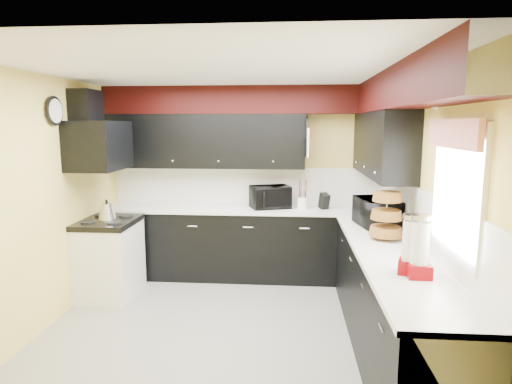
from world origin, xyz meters
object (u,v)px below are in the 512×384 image
(knife_block, at_px, (324,201))
(kettle, at_px, (107,211))
(toaster_oven, at_px, (270,197))
(microwave, at_px, (378,213))
(utensil_crock, at_px, (303,203))

(knife_block, bearing_deg, kettle, 172.26)
(toaster_oven, relative_size, microwave, 0.90)
(microwave, xyz_separation_m, utensil_crock, (-0.76, 0.91, -0.08))
(knife_block, relative_size, kettle, 0.98)
(toaster_oven, xyz_separation_m, utensil_crock, (0.42, -0.05, -0.07))
(utensil_crock, distance_m, knife_block, 0.28)
(toaster_oven, relative_size, knife_block, 2.44)
(utensil_crock, xyz_separation_m, kettle, (-2.29, -0.70, -0.00))
(utensil_crock, bearing_deg, microwave, -49.97)
(toaster_oven, distance_m, microwave, 1.52)
(toaster_oven, bearing_deg, utensil_crock, -25.68)
(toaster_oven, bearing_deg, microwave, -58.35)
(kettle, bearing_deg, knife_block, 15.51)
(toaster_oven, bearing_deg, kettle, -177.68)
(toaster_oven, xyz_separation_m, microwave, (1.18, -0.96, 0.01))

